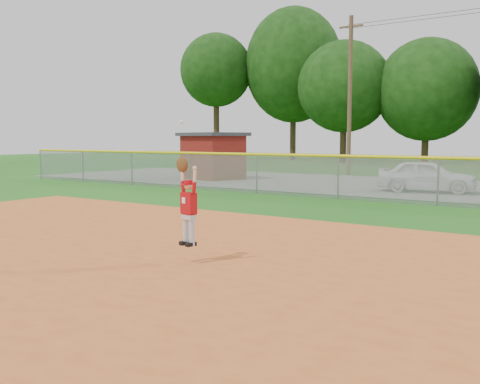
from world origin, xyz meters
TOP-DOWN VIEW (x-y plane):
  - ground at (0.00, 0.00)m, footprint 120.00×120.00m
  - clay_infield at (0.00, -3.00)m, footprint 24.00×16.00m
  - parking_strip at (0.00, 16.00)m, footprint 44.00×10.00m
  - car_white_a at (-1.40, 14.00)m, footprint 3.85×2.02m
  - utility_shed at (-12.43, 14.85)m, footprint 3.76×3.28m
  - outfield_fence at (0.00, 10.00)m, footprint 40.06×0.10m
  - ballplayer at (-1.41, -0.38)m, footprint 0.49×0.25m

SIDE VIEW (x-z plane):
  - ground at x=0.00m, z-range 0.00..0.00m
  - parking_strip at x=0.00m, z-range 0.00..0.03m
  - clay_infield at x=0.00m, z-range 0.00..0.04m
  - car_white_a at x=-1.40m, z-range 0.03..1.28m
  - outfield_fence at x=0.00m, z-range 0.11..1.66m
  - ballplayer at x=-1.41m, z-range 0.03..2.10m
  - utility_shed at x=-12.43m, z-range 0.03..2.42m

